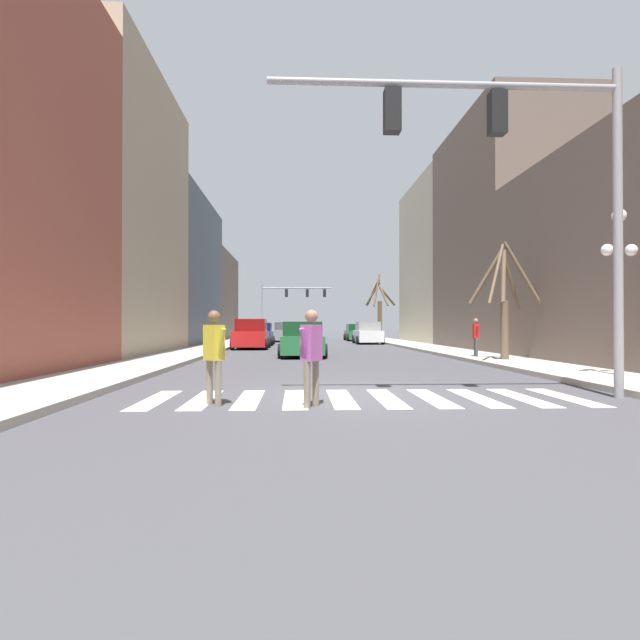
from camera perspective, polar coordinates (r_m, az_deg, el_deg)
name	(u,v)px	position (r m, az deg, el deg)	size (l,w,h in m)	color
ground_plane	(360,394)	(10.52, 4.64, -8.48)	(240.00, 240.00, 0.00)	#424247
sidewalk_left	(37,393)	(11.68, -29.64, -7.24)	(2.53, 90.00, 0.15)	#ADA89E
building_row_left	(125,247)	(29.90, -21.38, 7.75)	(6.00, 51.27, 13.56)	#934C3D
building_row_right	(536,234)	(27.96, 23.50, 8.98)	(6.00, 39.91, 13.56)	#934C3D
crosswalk_stripes	(364,398)	(9.95, 5.06, -8.91)	(8.55, 2.60, 0.01)	white
traffic_signal_near	(519,156)	(11.07, 21.81, 16.97)	(7.05, 0.28, 6.57)	gray
traffic_signal_far	(289,298)	(53.46, -3.58, 2.54)	(7.52, 0.28, 5.82)	gray
street_lamp_right_corner	(619,257)	(15.14, 31.02, 6.16)	(0.95, 0.36, 4.31)	black
car_parked_right_mid	(285,333)	(43.92, -3.99, -1.44)	(2.20, 4.72, 1.68)	gray
car_driving_toward_lane	(302,340)	(22.92, -2.04, -2.32)	(2.13, 4.51, 1.60)	#236B38
car_parked_right_near	(356,333)	(46.29, 4.17, -1.47)	(2.06, 4.61, 1.54)	#236B38
car_driving_away_lane	(259,335)	(36.13, -7.04, -1.68)	(2.20, 4.21, 1.61)	navy
car_parked_left_near	(368,334)	(38.64, 5.49, -1.56)	(2.10, 4.18, 1.69)	white
car_parked_left_far	(251,335)	(30.53, -7.86, -1.72)	(2.19, 4.12, 1.81)	red
pedestrian_on_left_sidewalk	(214,349)	(9.20, -12.03, -3.27)	(0.54, 0.62, 1.71)	#7A705B
pedestrian_near_right_corner	(476,334)	(21.78, 17.39, -1.51)	(0.25, 0.68, 1.57)	#4C4C51
pedestrian_waiting_at_curb	(311,349)	(8.80, -0.98, -3.39)	(0.47, 0.67, 1.72)	#7A705B
street_tree_left_mid	(379,307)	(46.68, 6.78, 1.45)	(2.90, 3.68, 6.06)	brown
street_tree_left_far	(504,301)	(20.13, 20.32, 2.06)	(2.67, 1.99, 4.48)	brown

